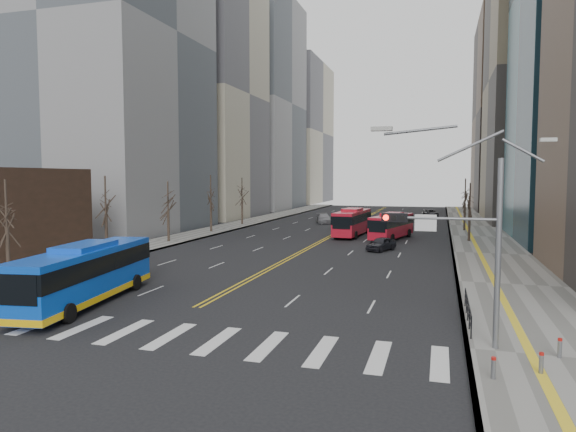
% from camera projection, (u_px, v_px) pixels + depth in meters
% --- Properties ---
extents(ground, '(220.00, 220.00, 0.00)m').
position_uv_depth(ground, '(147.00, 334.00, 23.72)').
color(ground, black).
extents(sidewalk_right, '(7.00, 130.00, 0.15)m').
position_uv_depth(sidewalk_right, '(480.00, 237.00, 61.71)').
color(sidewalk_right, slate).
rests_on(sidewalk_right, ground).
extents(sidewalk_left, '(5.00, 130.00, 0.15)m').
position_uv_depth(sidewalk_left, '(220.00, 229.00, 71.42)').
color(sidewalk_left, slate).
rests_on(sidewalk_left, ground).
extents(crosswalk, '(26.70, 4.00, 0.01)m').
position_uv_depth(crosswalk, '(147.00, 334.00, 23.72)').
color(crosswalk, silver).
rests_on(crosswalk, ground).
extents(centerline, '(0.55, 100.00, 0.01)m').
position_uv_depth(centerline, '(350.00, 226.00, 76.27)').
color(centerline, gold).
rests_on(centerline, ground).
extents(office_towers, '(83.00, 134.00, 58.00)m').
position_uv_depth(office_towers, '(365.00, 79.00, 87.34)').
color(office_towers, gray).
rests_on(office_towers, ground).
extents(signal_mast, '(5.37, 0.37, 9.39)m').
position_uv_depth(signal_mast, '(462.00, 234.00, 21.33)').
color(signal_mast, slate).
rests_on(signal_mast, ground).
extents(pedestrian_railing, '(0.06, 6.06, 1.02)m').
position_uv_depth(pedestrian_railing, '(468.00, 307.00, 25.31)').
color(pedestrian_railing, black).
rests_on(pedestrian_railing, sidewalk_right).
extents(bollards, '(2.87, 3.17, 0.78)m').
position_uv_depth(bollards, '(533.00, 359.00, 18.87)').
color(bollards, slate).
rests_on(bollards, sidewalk_right).
extents(street_trees, '(35.20, 47.20, 7.60)m').
position_uv_depth(street_trees, '(257.00, 198.00, 58.41)').
color(street_trees, '#30251D').
rests_on(street_trees, ground).
extents(blue_bus, '(4.23, 12.16, 3.47)m').
position_uv_depth(blue_bus, '(86.00, 272.00, 29.24)').
color(blue_bus, blue).
rests_on(blue_bus, ground).
extents(red_bus_near, '(4.48, 9.99, 3.13)m').
position_uv_depth(red_bus_near, '(392.00, 224.00, 59.74)').
color(red_bus_near, '#B51325').
rests_on(red_bus_near, ground).
extents(red_bus_far, '(3.26, 10.88, 3.42)m').
position_uv_depth(red_bus_far, '(352.00, 221.00, 63.22)').
color(red_bus_far, '#B51325').
rests_on(red_bus_far, ground).
extents(car_white, '(2.12, 4.04, 1.27)m').
position_uv_depth(car_white, '(68.00, 283.00, 32.07)').
color(car_white, silver).
rests_on(car_white, ground).
extents(car_dark_mid, '(2.99, 4.27, 1.35)m').
position_uv_depth(car_dark_mid, '(381.00, 244.00, 50.60)').
color(car_dark_mid, black).
rests_on(car_dark_mid, ground).
extents(car_silver, '(3.73, 5.57, 1.50)m').
position_uv_depth(car_silver, '(324.00, 218.00, 81.19)').
color(car_silver, gray).
rests_on(car_silver, ground).
extents(car_dark_far, '(3.10, 5.20, 1.35)m').
position_uv_depth(car_dark_far, '(431.00, 213.00, 93.66)').
color(car_dark_far, black).
rests_on(car_dark_far, ground).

